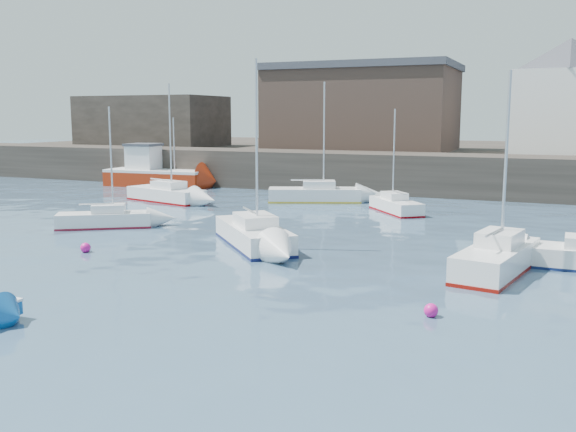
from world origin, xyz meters
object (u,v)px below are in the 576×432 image
at_px(fishing_boat, 155,173).
at_px(buoy_far, 257,217).
at_px(sailboat_b, 254,234).
at_px(sailboat_a, 105,219).
at_px(sailboat_c, 497,258).
at_px(sailboat_h, 315,194).
at_px(buoy_near, 86,252).
at_px(buoy_mid, 431,317).
at_px(sailboat_e, 166,194).
at_px(sailboat_f, 396,205).

xyz_separation_m(fishing_boat, buoy_far, (15.32, -11.90, -1.10)).
bearing_deg(sailboat_b, fishing_boat, 134.19).
xyz_separation_m(sailboat_a, sailboat_c, (20.05, -2.30, 0.13)).
height_order(sailboat_h, buoy_far, sailboat_h).
distance_m(sailboat_a, sailboat_h, 15.44).
xyz_separation_m(buoy_near, buoy_far, (2.60, 11.56, 0.00)).
relative_size(sailboat_a, buoy_mid, 14.97).
xyz_separation_m(fishing_boat, sailboat_c, (29.44, -20.36, -0.53)).
relative_size(sailboat_a, sailboat_e, 0.79).
bearing_deg(sailboat_b, sailboat_a, 172.36).
height_order(buoy_mid, buoy_far, buoy_mid).
distance_m(fishing_boat, buoy_far, 19.43).
distance_m(sailboat_c, buoy_near, 17.02).
height_order(sailboat_b, sailboat_f, sailboat_b).
distance_m(sailboat_e, sailboat_f, 15.79).
bearing_deg(buoy_mid, sailboat_c, 78.75).
bearing_deg(sailboat_e, sailboat_b, -42.68).
bearing_deg(fishing_boat, sailboat_a, -62.52).
bearing_deg(sailboat_f, buoy_far, -143.17).
xyz_separation_m(sailboat_h, buoy_near, (-3.26, -19.38, -0.53)).
bearing_deg(sailboat_b, buoy_near, -145.68).
height_order(fishing_boat, sailboat_a, sailboat_a).
distance_m(fishing_boat, sailboat_h, 16.50).
xyz_separation_m(fishing_boat, buoy_near, (12.72, -23.47, -1.10)).
distance_m(sailboat_b, sailboat_c, 10.71).
xyz_separation_m(buoy_near, buoy_mid, (15.48, -3.17, 0.00)).
xyz_separation_m(sailboat_c, buoy_far, (-14.13, 8.46, -0.57)).
bearing_deg(sailboat_a, sailboat_e, 105.99).
bearing_deg(buoy_far, sailboat_a, -133.88).
bearing_deg(buoy_near, sailboat_f, 60.36).
bearing_deg(sailboat_a, buoy_near, -58.41).
distance_m(sailboat_c, buoy_mid, 6.42).
distance_m(buoy_near, buoy_far, 11.85).
xyz_separation_m(sailboat_b, buoy_near, (-6.07, -4.14, -0.54)).
distance_m(sailboat_f, sailboat_h, 6.80).
height_order(sailboat_c, sailboat_e, sailboat_e).
distance_m(sailboat_e, buoy_near, 16.67).
bearing_deg(buoy_mid, sailboat_h, 118.46).
bearing_deg(sailboat_f, sailboat_c, -62.21).
bearing_deg(buoy_mid, buoy_near, 168.43).
xyz_separation_m(sailboat_f, buoy_far, (-6.93, -5.19, -0.44)).
bearing_deg(sailboat_h, sailboat_f, -22.67).
relative_size(sailboat_e, sailboat_h, 0.99).
xyz_separation_m(sailboat_c, buoy_mid, (-1.25, -6.27, -0.57)).
bearing_deg(fishing_boat, sailboat_b, -45.81).
bearing_deg(buoy_far, buoy_mid, -48.85).
distance_m(sailboat_a, sailboat_c, 20.18).
height_order(fishing_boat, sailboat_b, sailboat_b).
xyz_separation_m(fishing_boat, sailboat_f, (22.25, -6.71, -0.66)).
height_order(sailboat_e, buoy_near, sailboat_e).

